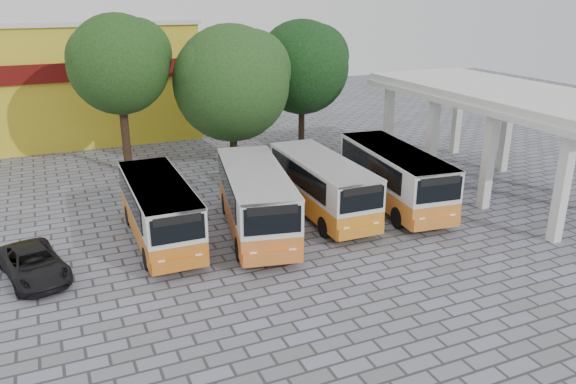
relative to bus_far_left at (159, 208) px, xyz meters
name	(u,v)px	position (x,y,z in m)	size (l,w,h in m)	color
ground	(365,249)	(7.54, -4.19, -1.54)	(90.00, 90.00, 0.00)	slate
terminal_shelter	(504,98)	(18.04, -0.19, 3.37)	(6.80, 15.80, 5.40)	silver
shophouse_block	(46,80)	(-3.46, 21.80, 2.62)	(20.40, 10.40, 8.30)	gold
bus_far_left	(159,208)	(0.00, 0.00, 0.00)	(2.35, 7.41, 2.66)	#C26617
bus_centre_left	(256,197)	(4.04, -0.75, 0.13)	(3.96, 8.37, 2.88)	orange
bus_centre_right	(322,183)	(7.65, 0.01, 0.04)	(2.48, 7.63, 2.73)	orange
bus_far_right	(395,174)	(11.42, -0.39, 0.12)	(3.26, 8.20, 2.88)	orange
tree_left	(119,61)	(0.33, 10.66, 4.91)	(5.85, 5.57, 9.06)	#382417
tree_middle	(233,79)	(6.58, 9.74, 3.66)	(7.24, 6.89, 8.42)	#352613
tree_right	(303,64)	(12.13, 11.79, 4.06)	(6.46, 6.15, 8.48)	#382719
parked_car	(34,264)	(-4.98, -1.38, -0.97)	(1.89, 4.11, 1.14)	black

